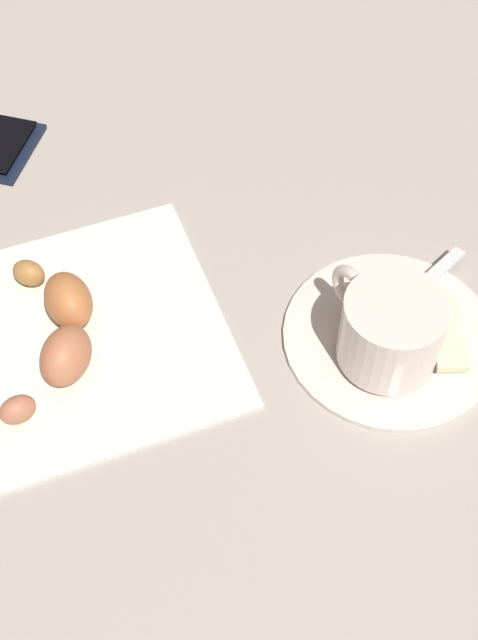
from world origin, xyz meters
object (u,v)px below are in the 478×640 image
object	(u,v)px
teaspoon	(390,315)
sugar_packet	(446,332)
espresso_cup	(390,328)
napkin	(88,335)
saucer	(390,336)
croissant	(61,329)

from	to	relation	value
teaspoon	sugar_packet	xyz separation A→B (m)	(0.03, -0.02, 0.00)
espresso_cup	sugar_packet	size ratio (longest dim) A/B	1.40
espresso_cup	napkin	size ratio (longest dim) A/B	0.45
teaspoon	sugar_packet	distance (m)	0.04
saucer	sugar_packet	distance (m)	0.04
sugar_packet	croissant	size ratio (longest dim) A/B	0.45
saucer	espresso_cup	bearing A→B (deg)	-119.24
sugar_packet	croissant	xyz separation A→B (m)	(-0.26, 0.03, 0.01)
espresso_cup	teaspoon	distance (m)	0.04
espresso_cup	sugar_packet	xyz separation A→B (m)	(0.04, 0.01, -0.02)
saucer	napkin	bearing A→B (deg)	172.42
napkin	sugar_packet	bearing A→B (deg)	-7.93
espresso_cup	napkin	world-z (taller)	espresso_cup
sugar_packet	croissant	distance (m)	0.26
saucer	espresso_cup	distance (m)	0.04
teaspoon	napkin	world-z (taller)	teaspoon
croissant	sugar_packet	bearing A→B (deg)	-6.12
teaspoon	napkin	size ratio (longest dim) A/B	0.54
espresso_cup	teaspoon	size ratio (longest dim) A/B	0.83
teaspoon	napkin	bearing A→B (deg)	175.84
espresso_cup	teaspoon	bearing A→B (deg)	69.92
espresso_cup	sugar_packet	world-z (taller)	espresso_cup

